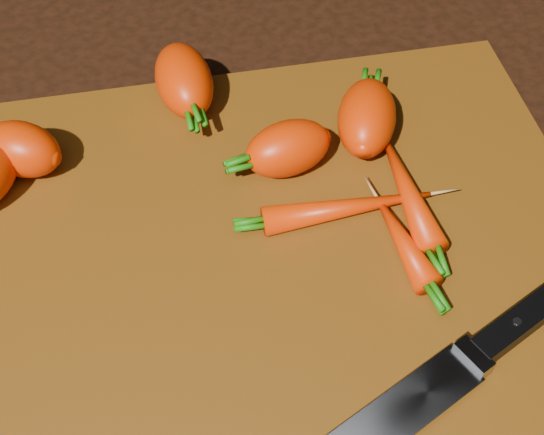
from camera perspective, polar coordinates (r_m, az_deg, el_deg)
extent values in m
cube|color=black|center=(0.59, 0.19, -2.85)|extent=(2.00, 2.00, 0.01)
cube|color=brown|center=(0.58, 0.19, -2.22)|extent=(0.50, 0.40, 0.01)
ellipsoid|color=#EB2F00|center=(0.64, -18.35, 4.91)|extent=(0.08, 0.07, 0.05)
ellipsoid|color=#EB2F00|center=(0.67, -6.65, 10.22)|extent=(0.06, 0.09, 0.05)
ellipsoid|color=#EB2F00|center=(0.64, 7.15, 7.47)|extent=(0.07, 0.09, 0.05)
ellipsoid|color=#EB2F00|center=(0.61, 1.20, 5.22)|extent=(0.08, 0.06, 0.05)
ellipsoid|color=#EB2F00|center=(0.61, 10.13, 2.08)|extent=(0.03, 0.12, 0.03)
ellipsoid|color=#EB2F00|center=(0.59, 5.75, 0.75)|extent=(0.13, 0.03, 0.02)
ellipsoid|color=#EB2F00|center=(0.58, 9.78, -1.69)|extent=(0.04, 0.09, 0.02)
cube|color=gray|center=(0.50, 7.59, -15.85)|extent=(0.02, 0.03, 0.01)
cube|color=black|center=(0.52, 12.34, -12.23)|extent=(0.10, 0.06, 0.01)
cylinder|color=#B2B2B7|center=(0.51, 11.22, -12.84)|extent=(0.01, 0.01, 0.00)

